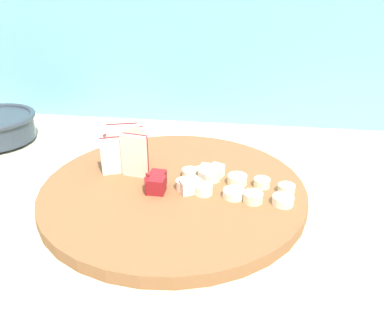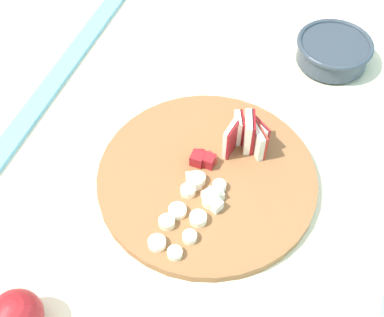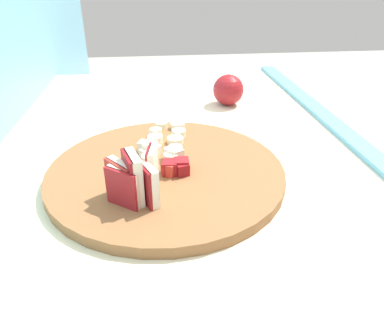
{
  "view_description": "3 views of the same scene",
  "coord_description": "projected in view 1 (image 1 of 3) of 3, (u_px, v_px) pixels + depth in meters",
  "views": [
    {
      "loc": [
        0.09,
        -0.43,
        1.18
      ],
      "look_at": [
        0.02,
        0.05,
        0.95
      ],
      "focal_mm": 36.27,
      "sensor_mm": 36.0,
      "label": 1
    },
    {
      "loc": [
        0.46,
        0.17,
        1.59
      ],
      "look_at": [
        0.0,
        0.01,
        0.96
      ],
      "focal_mm": 47.38,
      "sensor_mm": 36.0,
      "label": 2
    },
    {
      "loc": [
        -0.49,
        0.05,
        1.19
      ],
      "look_at": [
        -0.05,
        -0.0,
        0.95
      ],
      "focal_mm": 33.35,
      "sensor_mm": 36.0,
      "label": 3
    }
  ],
  "objects": [
    {
      "name": "apple_wedge_fan",
      "position": [
        125.0,
        149.0,
        0.58
      ],
      "size": [
        0.07,
        0.07,
        0.07
      ],
      "color": "maroon",
      "rests_on": "cutting_board"
    },
    {
      "name": "apple_dice_pile",
      "position": [
        180.0,
        180.0,
        0.53
      ],
      "size": [
        0.11,
        0.08,
        0.02
      ],
      "color": "white",
      "rests_on": "cutting_board"
    },
    {
      "name": "banana_slice_rows",
      "position": [
        232.0,
        186.0,
        0.52
      ],
      "size": [
        0.16,
        0.08,
        0.02
      ],
      "color": "beige",
      "rests_on": "cutting_board"
    },
    {
      "name": "tile_backsplash",
      "position": [
        203.0,
        189.0,
        0.91
      ],
      "size": [
        2.4,
        0.04,
        1.45
      ],
      "primitive_type": "cube",
      "color": "#6BADC6",
      "rests_on": "ground"
    },
    {
      "name": "cutting_board",
      "position": [
        173.0,
        190.0,
        0.54
      ],
      "size": [
        0.36,
        0.36,
        0.02
      ],
      "primitive_type": "cylinder",
      "color": "brown",
      "rests_on": "tiled_countertop"
    }
  ]
}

